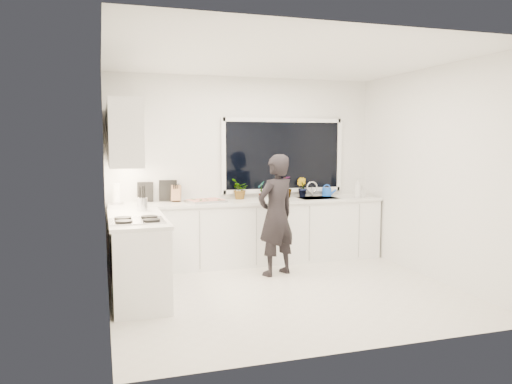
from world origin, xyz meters
name	(u,v)px	position (x,y,z in m)	size (l,w,h in m)	color
floor	(286,292)	(0.00, 0.00, -0.01)	(4.00, 3.50, 0.02)	beige
wall_back	(244,169)	(0.00, 1.76, 1.35)	(4.00, 0.02, 2.70)	white
wall_left	(104,182)	(-2.01, 0.00, 1.35)	(0.02, 3.50, 2.70)	white
wall_right	(434,174)	(2.01, 0.00, 1.35)	(0.02, 3.50, 2.70)	white
ceiling	(287,57)	(0.00, 0.00, 2.71)	(4.00, 3.50, 0.02)	white
window	(283,155)	(0.60, 1.73, 1.55)	(1.80, 0.02, 1.00)	black
base_cabinets_back	(250,233)	(0.00, 1.45, 0.44)	(3.92, 0.58, 0.88)	white
base_cabinets_left	(138,258)	(-1.67, 0.35, 0.44)	(0.58, 1.60, 0.88)	white
countertop_back	(251,202)	(0.00, 1.44, 0.90)	(3.94, 0.62, 0.04)	silver
countertop_left	(137,218)	(-1.67, 0.35, 0.90)	(0.62, 1.60, 0.04)	silver
upper_cabinets	(122,134)	(-1.79, 0.70, 1.85)	(0.34, 2.10, 0.70)	white
sink	(317,201)	(1.05, 1.45, 0.87)	(0.58, 0.42, 0.14)	silver
faucet	(312,189)	(1.05, 1.65, 1.03)	(0.03, 0.03, 0.22)	silver
stovetop	(137,220)	(-1.69, 0.00, 0.94)	(0.56, 0.48, 0.03)	black
person	(276,215)	(0.14, 0.74, 0.80)	(0.58, 0.38, 1.60)	black
pizza_tray	(206,201)	(-0.66, 1.42, 0.94)	(0.50, 0.37, 0.03)	#AFAFB3
pizza	(206,200)	(-0.66, 1.42, 0.95)	(0.46, 0.33, 0.01)	red
watering_can	(327,192)	(1.28, 1.61, 0.98)	(0.14, 0.14, 0.13)	blue
paper_towel_roll	(117,195)	(-1.85, 1.55, 1.05)	(0.11, 0.11, 0.26)	white
knife_block	(176,194)	(-1.04, 1.59, 1.03)	(0.13, 0.10, 0.22)	#A47A4C
utensil_crock	(142,204)	(-1.57, 0.80, 1.00)	(0.13, 0.13, 0.16)	silver
picture_frame_large	(145,192)	(-1.46, 1.69, 1.06)	(0.22, 0.02, 0.28)	black
picture_frame_small	(168,191)	(-1.14, 1.69, 1.07)	(0.25, 0.02, 0.30)	black
herb_plants	(265,188)	(0.27, 1.61, 1.07)	(1.22, 0.33, 0.32)	#26662D
soap_bottles	(359,189)	(1.66, 1.30, 1.05)	(0.19, 0.15, 0.29)	#D8BF66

